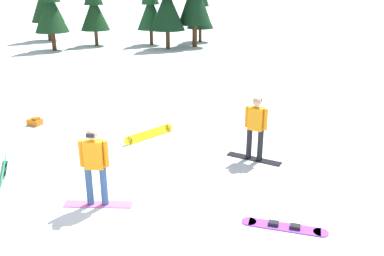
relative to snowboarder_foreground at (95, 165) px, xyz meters
The scene contains 12 objects.
ground_plane 1.11m from the snowboarder_foreground, ahead, with size 800.00×800.00×0.00m, color white.
snowboarder_foreground is the anchor object (origin of this frame).
snowboarder_midground 4.48m from the snowboarder_foreground, 43.06° to the left, with size 1.54×0.77×1.77m.
loose_snowboard_near_left 3.24m from the snowboarder_foreground, 160.84° to the left, with size 1.01×1.63×0.25m.
loose_snowboard_near_right 4.11m from the snowboarder_foreground, ahead, with size 1.73×0.47×0.09m.
loose_snowboard_far_spare 4.19m from the snowboarder_foreground, 90.14° to the left, with size 1.20×1.65×0.26m.
backpack_orange 6.26m from the snowboarder_foreground, 132.30° to the left, with size 0.55×0.40×0.27m.
pine_tree_slender 23.62m from the snowboarder_foreground, 102.77° to the left, with size 2.05×2.05×5.20m.
pine_tree_twin 23.77m from the snowboarder_foreground, 112.73° to the left, with size 2.13×2.13×5.18m.
pine_tree_young 21.73m from the snowboarder_foreground, 99.39° to the left, with size 2.46×2.46×5.94m.
pine_tree_broad 22.32m from the snowboarder_foreground, 120.21° to the left, with size 2.29×2.29×5.70m.
pine_tree_leaning 25.31m from the snowboarder_foreground, 94.15° to the left, with size 2.12×2.12×4.81m.
Camera 1 is at (2.88, -7.41, 4.65)m, focal length 38.21 mm.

